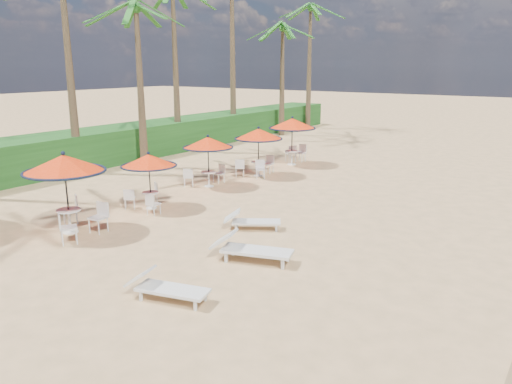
# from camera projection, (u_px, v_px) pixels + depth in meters

# --- Properties ---
(ground) EXTENTS (160.00, 160.00, 0.00)m
(ground) POSITION_uv_depth(u_px,v_px,m) (180.00, 271.00, 12.87)
(ground) COLOR tan
(ground) RESTS_ON ground
(scrub_hedge) EXTENTS (3.00, 40.00, 1.80)m
(scrub_hedge) POSITION_uv_depth(u_px,v_px,m) (138.00, 140.00, 28.83)
(scrub_hedge) COLOR #194716
(scrub_hedge) RESTS_ON ground
(station_0) EXTENTS (2.50, 2.50, 2.61)m
(station_0) POSITION_uv_depth(u_px,v_px,m) (67.00, 174.00, 15.31)
(station_0) COLOR black
(station_0) RESTS_ON ground
(station_1) EXTENTS (2.03, 2.03, 2.12)m
(station_1) POSITION_uv_depth(u_px,v_px,m) (148.00, 167.00, 18.04)
(station_1) COLOR black
(station_1) RESTS_ON ground
(station_2) EXTENTS (2.17, 2.17, 2.27)m
(station_2) POSITION_uv_depth(u_px,v_px,m) (207.00, 147.00, 21.32)
(station_2) COLOR black
(station_2) RESTS_ON ground
(station_3) EXTENTS (2.26, 2.26, 2.36)m
(station_3) POSITION_uv_depth(u_px,v_px,m) (258.00, 140.00, 23.33)
(station_3) COLOR black
(station_3) RESTS_ON ground
(station_4) EXTENTS (2.45, 2.49, 2.56)m
(station_4) POSITION_uv_depth(u_px,v_px,m) (293.00, 128.00, 26.02)
(station_4) COLOR black
(station_4) RESTS_ON ground
(lounger_near) EXTENTS (2.01, 1.08, 0.69)m
(lounger_near) POSITION_uv_depth(u_px,v_px,m) (165.00, 286.00, 11.21)
(lounger_near) COLOR silver
(lounger_near) RESTS_ON ground
(lounger_mid) EXTENTS (2.32, 1.33, 0.80)m
(lounger_mid) POSITION_uv_depth(u_px,v_px,m) (249.00, 248.00, 13.41)
(lounger_mid) COLOR silver
(lounger_mid) RESTS_ON ground
(lounger_far) EXTENTS (1.83, 1.46, 0.65)m
(lounger_far) POSITION_uv_depth(u_px,v_px,m) (250.00, 220.00, 16.02)
(lounger_far) COLOR silver
(lounger_far) RESTS_ON ground
(palm_3) EXTENTS (5.00, 5.00, 8.06)m
(palm_3) POSITION_uv_depth(u_px,v_px,m) (136.00, 18.00, 23.90)
(palm_3) COLOR brown
(palm_3) RESTS_ON ground
(palm_4) EXTENTS (5.00, 5.00, 9.46)m
(palm_4) POSITION_uv_depth(u_px,v_px,m) (173.00, 1.00, 28.25)
(palm_4) COLOR brown
(palm_4) RESTS_ON ground
(palm_6) EXTENTS (5.00, 5.00, 7.96)m
(palm_6) POSITION_uv_depth(u_px,v_px,m) (283.00, 34.00, 35.63)
(palm_6) COLOR brown
(palm_6) RESTS_ON ground
(palm_7) EXTENTS (5.00, 5.00, 9.71)m
(palm_7) POSITION_uv_depth(u_px,v_px,m) (311.00, 15.00, 39.08)
(palm_7) COLOR brown
(palm_7) RESTS_ON ground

